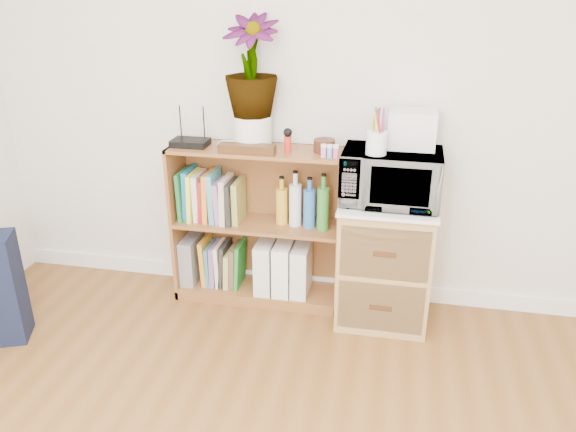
# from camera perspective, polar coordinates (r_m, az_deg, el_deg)

# --- Properties ---
(skirting_board) EXTENTS (4.00, 0.02, 0.10)m
(skirting_board) POSITION_cam_1_polar(r_m,az_deg,el_deg) (3.58, 3.13, -6.83)
(skirting_board) COLOR white
(skirting_board) RESTS_ON ground
(bookshelf) EXTENTS (1.00, 0.30, 0.95)m
(bookshelf) POSITION_cam_1_polar(r_m,az_deg,el_deg) (3.32, -3.05, -1.04)
(bookshelf) COLOR brown
(bookshelf) RESTS_ON ground
(wicker_unit) EXTENTS (0.50, 0.45, 0.70)m
(wicker_unit) POSITION_cam_1_polar(r_m,az_deg,el_deg) (3.22, 9.75, -4.66)
(wicker_unit) COLOR #9E7542
(wicker_unit) RESTS_ON ground
(microwave) EXTENTS (0.52, 0.36, 0.28)m
(microwave) POSITION_cam_1_polar(r_m,az_deg,el_deg) (3.01, 10.39, 3.93)
(microwave) COLOR silver
(microwave) RESTS_ON wicker_unit
(pen_cup) EXTENTS (0.11, 0.11, 0.12)m
(pen_cup) POSITION_cam_1_polar(r_m,az_deg,el_deg) (2.88, 8.98, 7.35)
(pen_cup) COLOR white
(pen_cup) RESTS_ON microwave
(small_appliance) EXTENTS (0.24, 0.20, 0.19)m
(small_appliance) POSITION_cam_1_polar(r_m,az_deg,el_deg) (3.03, 12.47, 8.63)
(small_appliance) COLOR white
(small_appliance) RESTS_ON microwave
(router) EXTENTS (0.21, 0.14, 0.04)m
(router) POSITION_cam_1_polar(r_m,az_deg,el_deg) (3.25, -9.90, 7.36)
(router) COLOR black
(router) RESTS_ON bookshelf
(white_bowl) EXTENTS (0.13, 0.13, 0.03)m
(white_bowl) POSITION_cam_1_polar(r_m,az_deg,el_deg) (3.17, -5.99, 7.11)
(white_bowl) COLOR white
(white_bowl) RESTS_ON bookshelf
(plant_pot) EXTENTS (0.21, 0.21, 0.18)m
(plant_pot) POSITION_cam_1_polar(r_m,az_deg,el_deg) (3.16, -3.61, 8.54)
(plant_pot) COLOR white
(plant_pot) RESTS_ON bookshelf
(potted_plant) EXTENTS (0.30, 0.30, 0.53)m
(potted_plant) POSITION_cam_1_polar(r_m,az_deg,el_deg) (3.09, -3.78, 14.95)
(potted_plant) COLOR #29672D
(potted_plant) RESTS_ON plant_pot
(trinket_box) EXTENTS (0.31, 0.08, 0.05)m
(trinket_box) POSITION_cam_1_polar(r_m,az_deg,el_deg) (3.07, -4.19, 6.82)
(trinket_box) COLOR #351D0E
(trinket_box) RESTS_ON bookshelf
(kokeshi_doll) EXTENTS (0.04, 0.04, 0.09)m
(kokeshi_doll) POSITION_cam_1_polar(r_m,az_deg,el_deg) (3.07, -0.03, 7.28)
(kokeshi_doll) COLOR red
(kokeshi_doll) RESTS_ON bookshelf
(wooden_bowl) EXTENTS (0.12, 0.12, 0.07)m
(wooden_bowl) POSITION_cam_1_polar(r_m,az_deg,el_deg) (3.09, 3.70, 7.13)
(wooden_bowl) COLOR #36190E
(wooden_bowl) RESTS_ON bookshelf
(paint_jars) EXTENTS (0.11, 0.04, 0.06)m
(paint_jars) POSITION_cam_1_polar(r_m,az_deg,el_deg) (2.99, 4.26, 6.46)
(paint_jars) COLOR pink
(paint_jars) RESTS_ON bookshelf
(file_box) EXTENTS (0.09, 0.23, 0.29)m
(file_box) POSITION_cam_1_polar(r_m,az_deg,el_deg) (3.56, -9.76, -4.30)
(file_box) COLOR slate
(file_box) RESTS_ON bookshelf
(magazine_holder_left) EXTENTS (0.10, 0.25, 0.31)m
(magazine_holder_left) POSITION_cam_1_polar(r_m,az_deg,el_deg) (3.41, -2.26, -4.98)
(magazine_holder_left) COLOR silver
(magazine_holder_left) RESTS_ON bookshelf
(magazine_holder_mid) EXTENTS (0.10, 0.25, 0.31)m
(magazine_holder_mid) POSITION_cam_1_polar(r_m,az_deg,el_deg) (3.39, -0.42, -5.16)
(magazine_holder_mid) COLOR white
(magazine_holder_mid) RESTS_ON bookshelf
(magazine_holder_right) EXTENTS (0.10, 0.24, 0.30)m
(magazine_holder_right) POSITION_cam_1_polar(r_m,az_deg,el_deg) (3.37, 1.36, -5.40)
(magazine_holder_right) COLOR silver
(magazine_holder_right) RESTS_ON bookshelf
(cookbooks) EXTENTS (0.36, 0.20, 0.30)m
(cookbooks) POSITION_cam_1_polar(r_m,az_deg,el_deg) (3.34, -7.85, 1.92)
(cookbooks) COLOR #1B6834
(cookbooks) RESTS_ON bookshelf
(liquor_bottles) EXTENTS (0.32, 0.07, 0.32)m
(liquor_bottles) POSITION_cam_1_polar(r_m,az_deg,el_deg) (3.20, 1.49, 1.46)
(liquor_bottles) COLOR gold
(liquor_bottles) RESTS_ON bookshelf
(lower_books) EXTENTS (0.26, 0.19, 0.29)m
(lower_books) POSITION_cam_1_polar(r_m,az_deg,el_deg) (3.50, -6.63, -4.81)
(lower_books) COLOR #C58722
(lower_books) RESTS_ON bookshelf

